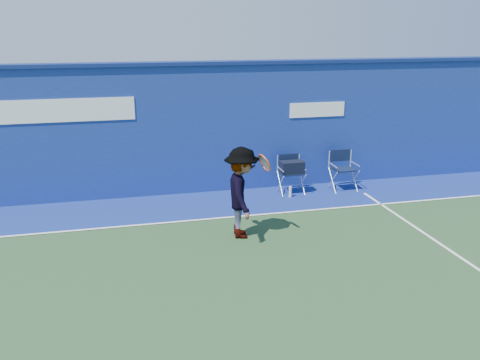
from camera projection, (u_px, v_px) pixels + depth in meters
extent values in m
plane|color=#264324|center=(208.00, 301.00, 7.44)|extent=(80.00, 80.00, 0.00)
cube|color=navy|center=(168.00, 131.00, 11.84)|extent=(24.00, 0.40, 3.00)
cube|color=navy|center=(166.00, 64.00, 11.39)|extent=(24.00, 0.50, 0.08)
cube|color=white|center=(27.00, 112.00, 10.80)|extent=(4.50, 0.02, 0.50)
cube|color=white|center=(317.00, 110.00, 12.32)|extent=(1.40, 0.02, 0.35)
cube|color=navy|center=(176.00, 207.00, 11.25)|extent=(24.00, 1.80, 0.01)
cube|color=white|center=(181.00, 221.00, 10.41)|extent=(24.00, 0.06, 0.01)
cube|color=black|center=(291.00, 173.00, 12.06)|extent=(0.48, 0.41, 0.03)
cube|color=silver|center=(288.00, 163.00, 12.23)|extent=(0.55, 0.02, 0.40)
cube|color=black|center=(288.00, 159.00, 12.20)|extent=(0.48, 0.03, 0.28)
cube|color=black|center=(292.00, 167.00, 11.99)|extent=(0.55, 0.32, 0.30)
cube|color=black|center=(344.00, 169.00, 12.29)|extent=(0.50, 0.42, 0.03)
cube|color=silver|center=(340.00, 159.00, 12.47)|extent=(0.57, 0.02, 0.42)
cube|color=black|center=(340.00, 155.00, 12.44)|extent=(0.50, 0.03, 0.29)
cylinder|color=silver|center=(290.00, 192.00, 11.87)|extent=(0.07, 0.07, 0.26)
imported|color=#EA4738|center=(242.00, 193.00, 9.48)|extent=(0.77, 1.19, 1.74)
torus|color=#BB3C18|center=(264.00, 163.00, 9.28)|extent=(0.26, 0.40, 0.35)
cylinder|color=gray|center=(264.00, 163.00, 9.28)|extent=(0.21, 0.34, 0.29)
cylinder|color=black|center=(248.00, 170.00, 9.33)|extent=(0.32, 0.11, 0.17)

